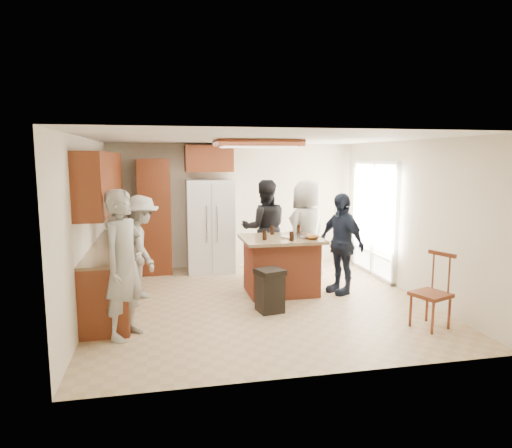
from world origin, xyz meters
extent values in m
plane|color=tan|center=(0.00, 0.00, 0.00)|extent=(5.00, 5.00, 0.00)
plane|color=white|center=(0.00, 0.00, 2.50)|extent=(5.00, 5.00, 0.00)
plane|color=beige|center=(0.00, 2.50, 1.25)|extent=(5.00, 0.00, 5.00)
plane|color=beige|center=(0.00, -2.50, 1.25)|extent=(5.00, 0.00, 5.00)
plane|color=beige|center=(-2.50, 0.00, 1.25)|extent=(0.00, 5.00, 5.00)
plane|color=beige|center=(2.50, 0.00, 1.25)|extent=(0.00, 5.00, 5.00)
cube|color=white|center=(2.48, 1.20, 1.05)|extent=(0.02, 1.60, 2.10)
cube|color=white|center=(2.46, 1.20, 1.05)|extent=(0.08, 1.72, 2.10)
cube|color=maroon|center=(0.00, 0.20, 2.44)|extent=(1.30, 0.70, 0.10)
cube|color=white|center=(0.00, 0.20, 2.38)|extent=(1.10, 0.50, 0.02)
cube|color=olive|center=(4.00, 1.20, -0.05)|extent=(3.00, 3.00, 0.10)
cube|color=#593319|center=(4.70, 1.80, 1.00)|extent=(1.40, 1.60, 2.00)
imported|color=gray|center=(-1.93, -1.04, 0.92)|extent=(0.78, 0.83, 1.85)
imported|color=black|center=(0.42, 1.54, 0.91)|extent=(0.92, 0.61, 1.82)
imported|color=#989790|center=(1.06, 0.97, 0.92)|extent=(1.07, 0.99, 1.83)
imported|color=#181F30|center=(1.39, 0.20, 0.83)|extent=(0.80, 1.08, 1.66)
imported|color=#989991|center=(-1.81, 0.65, 0.82)|extent=(0.76, 1.15, 1.64)
cube|color=maroon|center=(-2.20, 0.40, 0.44)|extent=(0.60, 3.00, 0.88)
cube|color=#846B4C|center=(-2.20, 0.40, 0.90)|extent=(0.64, 3.00, 0.04)
cube|color=maroon|center=(-2.33, 0.40, 1.88)|extent=(0.35, 3.00, 0.85)
cube|color=maroon|center=(-1.60, 2.20, 1.10)|extent=(0.60, 0.60, 2.20)
cube|color=maroon|center=(-0.55, 2.20, 2.20)|extent=(0.90, 0.60, 0.50)
cube|color=white|center=(-0.55, 2.12, 0.90)|extent=(0.90, 0.72, 1.80)
cube|color=gray|center=(-0.55, 1.75, 0.90)|extent=(0.01, 0.01, 1.71)
cylinder|color=silver|center=(-0.65, 1.73, 0.99)|extent=(0.02, 0.02, 0.70)
cylinder|color=silver|center=(-0.45, 1.73, 0.99)|extent=(0.02, 0.02, 0.70)
cube|color=#9F4429|center=(0.43, 0.39, 0.44)|extent=(1.10, 0.85, 0.88)
cube|color=olive|center=(0.43, 0.39, 0.91)|extent=(1.28, 1.03, 0.05)
cube|color=silver|center=(0.68, 0.34, 0.94)|extent=(0.52, 0.45, 0.02)
imported|color=brown|center=(0.88, 0.14, 0.96)|extent=(0.23, 0.23, 0.05)
cylinder|color=black|center=(0.12, 0.23, 1.01)|extent=(0.07, 0.07, 0.15)
cylinder|color=black|center=(0.36, 0.70, 1.01)|extent=(0.07, 0.07, 0.15)
cylinder|color=black|center=(0.84, 0.72, 1.01)|extent=(0.07, 0.07, 0.15)
cylinder|color=black|center=(0.51, 0.06, 1.01)|extent=(0.07, 0.07, 0.15)
cube|color=black|center=(0.04, -0.48, 0.28)|extent=(0.39, 0.39, 0.55)
cube|color=black|center=(0.04, -0.48, 0.59)|extent=(0.46, 0.46, 0.08)
cube|color=maroon|center=(1.95, -1.53, 0.45)|extent=(0.54, 0.54, 0.05)
cylinder|color=maroon|center=(1.85, -1.75, 0.22)|extent=(0.05, 0.05, 0.44)
cylinder|color=maroon|center=(2.17, -1.62, 0.22)|extent=(0.05, 0.05, 0.44)
cylinder|color=maroon|center=(1.73, -1.43, 0.22)|extent=(0.05, 0.05, 0.44)
cylinder|color=maroon|center=(2.04, -1.31, 0.22)|extent=(0.05, 0.05, 0.44)
cube|color=maroon|center=(2.12, -1.46, 0.97)|extent=(0.18, 0.39, 0.05)
cylinder|color=maroon|center=(2.17, -1.57, 0.72)|extent=(0.03, 0.03, 0.50)
cylinder|color=maroon|center=(2.08, -1.35, 0.72)|extent=(0.03, 0.03, 0.50)
camera|label=1|loc=(-1.46, -6.70, 2.22)|focal=32.00mm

